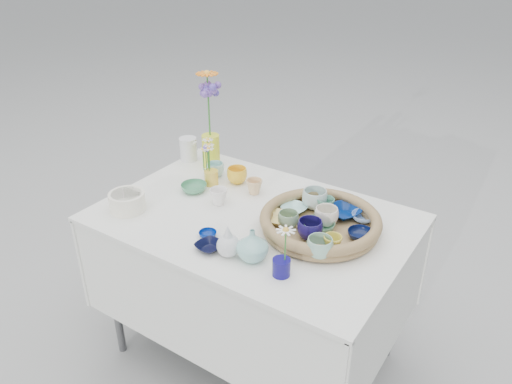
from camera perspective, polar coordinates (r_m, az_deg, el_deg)
The scene contains 34 objects.
ground at distance 2.54m, azimuth -0.26°, elevation -17.76°, with size 80.00×80.00×0.00m, color gray.
display_table at distance 2.54m, azimuth -0.26°, elevation -17.76°, with size 1.26×0.86×0.77m, color white, non-canonical shape.
wicker_tray at distance 1.96m, azimuth 7.35°, elevation -3.51°, with size 0.47×0.47×0.08m, color brown, non-canonical shape.
tray_ceramic_0 at distance 2.05m, azimuth 9.93°, elevation -2.28°, with size 0.13×0.13×0.03m, color navy.
tray_ceramic_1 at distance 1.92m, azimuth 11.84°, elevation -4.78°, with size 0.10×0.10×0.03m, color #071032.
tray_ceramic_2 at distance 1.82m, azimuth 8.73°, elevation -5.85°, with size 0.07×0.07×0.06m, color gold.
tray_ceramic_3 at distance 1.94m, azimuth 7.20°, elevation -3.92°, with size 0.12×0.12×0.04m, color #4C7D5A.
tray_ceramic_4 at distance 1.94m, azimuth 3.71°, elevation -3.20°, with size 0.08×0.08×0.06m, color gray.
tray_ceramic_5 at distance 2.06m, azimuth 4.40°, elevation -1.92°, with size 0.10×0.10×0.03m, color #AEE6E0.
tray_ceramic_6 at distance 2.08m, azimuth 6.72°, elevation -0.82°, with size 0.11×0.11×0.08m, color #B2C8C3.
tray_ceramic_7 at distance 1.97m, azimuth 8.04°, elevation -2.78°, with size 0.09×0.09×0.07m, color white.
tray_ceramic_8 at distance 2.04m, azimuth 12.20°, elevation -2.82°, with size 0.10×0.10×0.03m, color #80AAED.
tray_ceramic_9 at distance 1.88m, azimuth 6.19°, elevation -4.27°, with size 0.10×0.10×0.08m, color #150E47.
tray_ceramic_10 at distance 1.98m, azimuth 2.48°, elevation -3.05°, with size 0.11×0.11×0.03m, color #FFE782.
tray_ceramic_11 at distance 1.79m, azimuth 7.30°, elevation -6.31°, with size 0.10×0.10×0.07m, color #84B49C.
tray_ceramic_12 at distance 2.05m, azimuth 7.92°, elevation -1.59°, with size 0.07×0.07×0.07m, color #427B62.
loose_ceramic_0 at distance 2.31m, azimuth -2.18°, elevation 1.91°, with size 0.09×0.09×0.07m, color yellow.
loose_ceramic_1 at distance 2.22m, azimuth -0.21°, elevation 0.62°, with size 0.07×0.07×0.07m, color #DFB57C.
loose_ceramic_2 at distance 2.26m, azimuth -7.11°, elevation 0.48°, with size 0.12×0.12×0.04m, color #458A5F.
loose_ceramic_3 at distance 2.14m, azimuth -4.29°, elevation -0.54°, with size 0.08×0.08×0.07m, color white.
loose_ceramic_4 at distance 1.93m, azimuth -5.53°, elevation -4.83°, with size 0.07×0.07×0.02m, color navy.
loose_ceramic_5 at distance 2.38m, azimuth -4.66°, elevation 2.58°, with size 0.08×0.08×0.07m, color #A9DCD4.
loose_ceramic_6 at distance 1.86m, azimuth -5.34°, elevation -6.22°, with size 0.10×0.10×0.02m, color black.
fluted_bowl at distance 2.16m, azimuth -14.49°, elevation -1.06°, with size 0.15×0.15×0.08m, color white, non-canonical shape.
bud_vase_paleblue at distance 1.79m, azimuth -3.21°, elevation -5.54°, with size 0.09×0.09×0.13m, color silver, non-canonical shape.
bud_vase_seafoam at distance 1.78m, azimuth -0.41°, elevation -6.05°, with size 0.12×0.12×0.12m, color #83BEB5.
bud_vase_cobalt at distance 1.72m, azimuth 2.91°, elevation -8.58°, with size 0.06×0.06×0.06m, color #100B5F.
single_daisy at distance 1.67m, azimuth 3.37°, elevation -6.10°, with size 0.08×0.08×0.14m, color white, non-canonical shape.
tall_vase_yellow at distance 2.47m, azimuth -5.16°, elevation 4.73°, with size 0.09×0.09×0.16m, color yellow.
gerbera at distance 2.40m, azimuth -5.46°, elevation 9.89°, with size 0.12×0.12×0.32m, color orange, non-canonical shape.
hydrangea at distance 2.41m, azimuth -5.38°, elevation 8.92°, with size 0.09×0.09×0.30m, color #6E4BA8, non-canonical shape.
white_pitcher at distance 2.56m, azimuth -7.74°, elevation 4.89°, with size 0.12×0.09×0.12m, color silver, non-canonical shape.
daisy_cup at distance 2.30m, azimuth -5.13°, elevation 1.65°, with size 0.06×0.06×0.07m, color gold.
daisy_posy at distance 2.27m, azimuth -5.38°, elevation 4.29°, with size 0.08×0.08×0.15m, color white, non-canonical shape.
Camera 1 is at (0.98, -1.47, 1.83)m, focal length 35.00 mm.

